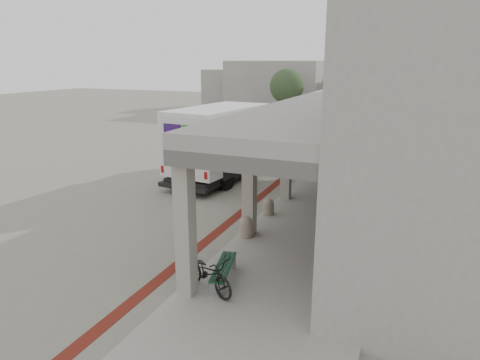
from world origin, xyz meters
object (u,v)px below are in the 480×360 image
at_px(bench, 223,270).
at_px(bicycle_black, 208,273).
at_px(fedex_truck, 229,139).
at_px(utility_cabinet, 330,207).

xyz_separation_m(bench, bicycle_black, (-0.14, -0.57, 0.17)).
distance_m(fedex_truck, utility_cabinet, 7.72).
xyz_separation_m(fedex_truck, bicycle_black, (4.11, -10.44, -1.25)).
distance_m(fedex_truck, bench, 10.84).
height_order(fedex_truck, utility_cabinet, fedex_truck).
distance_m(fedex_truck, bicycle_black, 11.29).
xyz_separation_m(fedex_truck, utility_cabinet, (5.91, -4.84, -1.15)).
xyz_separation_m(utility_cabinet, bicycle_black, (-1.80, -5.60, -0.11)).
distance_m(bench, bicycle_black, 0.61).
xyz_separation_m(bench, utility_cabinet, (1.66, 5.04, 0.28)).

